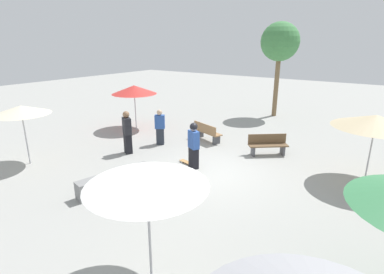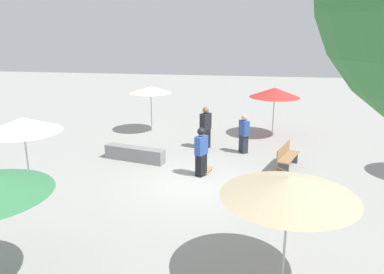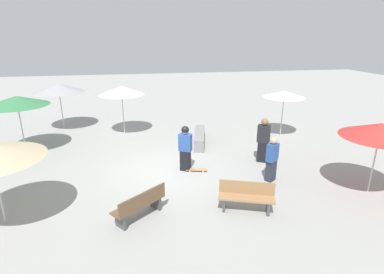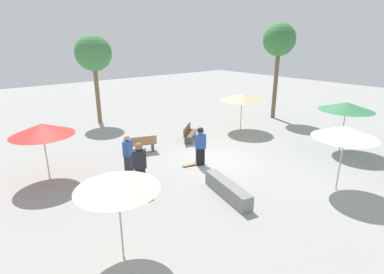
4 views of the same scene
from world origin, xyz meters
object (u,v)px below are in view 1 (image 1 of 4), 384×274
skater_main (194,144)px  palm_tree_far_back (280,43)px  bench_near (207,132)px  shade_umbrella_tan (376,121)px  shade_umbrella_red (134,90)px  bystander_far (127,132)px  concrete_ledge (116,181)px  shade_umbrella_white (146,175)px  bystander_watching (160,127)px  shade_umbrella_cream (21,110)px  bench_far (268,145)px  skateboard (188,163)px

skater_main → palm_tree_far_back: bearing=-58.5°
bench_near → shade_umbrella_tan: bearing=14.6°
shade_umbrella_red → bystander_far: shade_umbrella_red is taller
concrete_ledge → shade_umbrella_white: bearing=57.7°
shade_umbrella_white → bystander_far: shade_umbrella_white is taller
shade_umbrella_white → shade_umbrella_tan: 7.97m
concrete_ledge → bench_near: size_ratio=1.51×
shade_umbrella_white → bystander_watching: 8.33m
skater_main → bystander_watching: 3.12m
shade_umbrella_tan → palm_tree_far_back: palm_tree_far_back is taller
shade_umbrella_red → shade_umbrella_cream: 5.93m
bench_far → bystander_watching: bystander_watching is taller
palm_tree_far_back → bystander_watching: palm_tree_far_back is taller
shade_umbrella_white → bystander_far: 7.42m
skater_main → bystander_watching: (-1.38, -2.79, -0.13)m
bench_far → shade_umbrella_tan: (0.47, 3.64, 1.65)m
shade_umbrella_red → bench_far: bearing=91.6°
skater_main → bench_near: 3.31m
shade_umbrella_cream → skater_main: bearing=120.8°
bench_far → palm_tree_far_back: palm_tree_far_back is taller
shade_umbrella_cream → shade_umbrella_white: bearing=77.5°
shade_umbrella_red → bystander_watching: 3.37m
palm_tree_far_back → shade_umbrella_cream: bearing=-20.8°
bench_far → shade_umbrella_cream: (6.13, -7.16, 1.68)m
shade_umbrella_red → shade_umbrella_tan: (0.27, 10.99, -0.02)m
shade_umbrella_white → bystander_watching: shade_umbrella_white is taller
shade_umbrella_white → shade_umbrella_tan: bearing=158.1°
bystander_watching → bystander_far: bearing=-137.8°
concrete_ledge → palm_tree_far_back: bearing=177.1°
bench_far → bystander_watching: size_ratio=0.94×
shade_umbrella_tan → bystander_far: size_ratio=1.47×
skateboard → palm_tree_far_back: palm_tree_far_back is taller
bystander_far → skater_main: bearing=-145.9°
skateboard → bystander_watching: size_ratio=0.51×
shade_umbrella_white → palm_tree_far_back: bearing=-168.9°
palm_tree_far_back → bystander_far: bearing=-14.9°
skater_main → concrete_ledge: (2.76, -1.12, -0.66)m
shade_umbrella_tan → palm_tree_far_back: (-7.35, -5.86, 2.36)m
shade_umbrella_tan → palm_tree_far_back: bearing=-141.4°
shade_umbrella_tan → concrete_ledge: bearing=-51.4°
skater_main → shade_umbrella_red: (-2.68, -5.62, 1.16)m
palm_tree_far_back → skateboard: bearing=0.6°
palm_tree_far_back → bench_far: bearing=17.9°
skater_main → skateboard: (-0.18, -0.39, -0.88)m
bystander_watching → bystander_far: 1.68m
skater_main → bystander_watching: size_ratio=1.08×
skater_main → shade_umbrella_tan: shade_umbrella_tan is taller
skater_main → bench_near: bearing=-38.1°
bystander_watching → shade_umbrella_cream: bearing=-154.6°
concrete_ledge → bench_far: bench_far is taller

